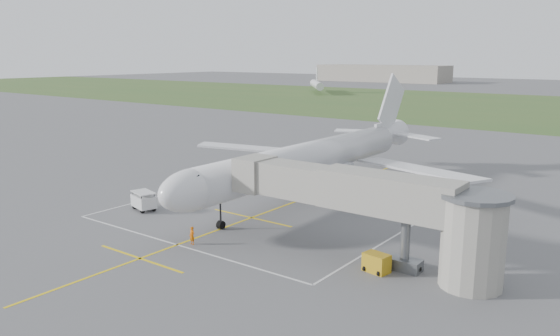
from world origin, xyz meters
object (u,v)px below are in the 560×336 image
Objects in this scene: ramp_worker_nose at (192,236)px; ramp_worker_wing at (245,176)px; gpu_unit at (376,263)px; baggage_cart at (144,201)px; airliner at (311,159)px; jet_bridge at (379,205)px.

ramp_worker_wing is (-11.26, 20.31, 0.15)m from ramp_worker_nose.
baggage_cart is at bearing -170.93° from gpu_unit.
airliner is 22.47× the size of gpu_unit.
jet_bridge is at bearing 169.97° from ramp_worker_wing.
jet_bridge is 11.25× the size of gpu_unit.
ramp_worker_wing is (-26.04, 14.69, -3.80)m from jet_bridge.
baggage_cart is 1.71× the size of ramp_worker_wing.
jet_bridge is at bearing 125.01° from gpu_unit.
baggage_cart is 12.61m from ramp_worker_nose.
jet_bridge reaches higher than ramp_worker_wing.
ramp_worker_nose is (0.94, -19.87, -3.60)m from airliner.
gpu_unit is 16.04m from ramp_worker_nose.
baggage_cart is at bearing -125.15° from airliner.
airliner is 14.55× the size of baggage_cart.
airliner reaches higher than jet_bridge.
ramp_worker_wing is at bearing 177.57° from airliner.
gpu_unit is 0.65× the size of baggage_cart.
ramp_worker_nose reaches higher than gpu_unit.
gpu_unit is at bearing 168.11° from ramp_worker_wing.
airliner is at bearing 100.40° from ramp_worker_nose.
gpu_unit is (16.46, -15.84, -3.69)m from airliner.
ramp_worker_wing is (-10.32, 0.44, -3.45)m from airliner.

